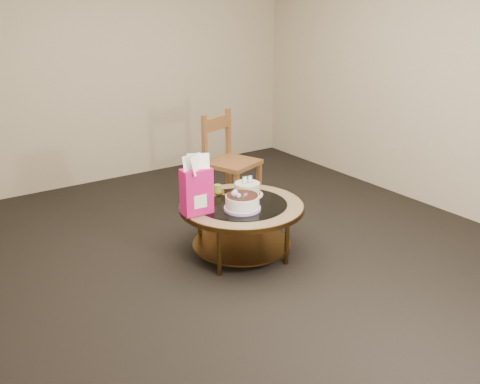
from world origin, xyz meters
TOP-DOWN VIEW (x-y plane):
  - ground at (0.00, 0.00)m, footprint 5.00×5.00m
  - room_walls at (0.00, 0.00)m, footprint 4.52×5.02m
  - coffee_table at (0.00, -0.00)m, footprint 1.02×1.02m
  - decorated_cake at (-0.07, -0.11)m, footprint 0.29×0.29m
  - cream_cake at (0.15, 0.13)m, footprint 0.27×0.27m
  - gift_bag at (-0.40, 0.03)m, footprint 0.24×0.18m
  - pillar_candle at (-0.04, 0.30)m, footprint 0.12×0.12m
  - dining_chair at (0.49, 0.94)m, footprint 0.58×0.58m

SIDE VIEW (x-z plane):
  - ground at x=0.00m, z-range 0.00..0.00m
  - coffee_table at x=0.00m, z-range 0.15..0.61m
  - pillar_candle at x=-0.04m, z-range 0.44..0.53m
  - dining_chair at x=0.49m, z-range 0.01..0.98m
  - cream_cake at x=0.15m, z-range 0.43..0.60m
  - decorated_cake at x=-0.07m, z-range 0.43..0.60m
  - gift_bag at x=-0.40m, z-range 0.46..0.92m
  - room_walls at x=0.00m, z-range 0.24..2.85m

